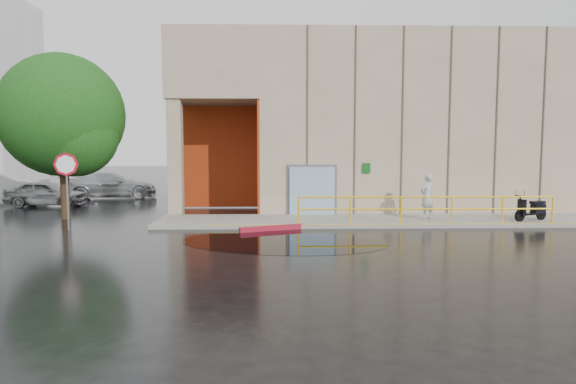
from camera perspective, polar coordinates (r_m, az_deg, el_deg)
name	(u,v)px	position (r m, az deg, el deg)	size (l,w,h in m)	color
ground	(320,245)	(15.94, 3.54, -5.87)	(120.00, 120.00, 0.00)	black
sidewalk	(410,220)	(21.00, 13.38, -3.10)	(20.00, 3.00, 0.15)	gray
building	(399,123)	(27.37, 12.28, 7.50)	(20.00, 10.17, 8.00)	gray
guardrail	(426,210)	(19.71, 15.13, -1.91)	(9.56, 0.06, 1.03)	yellow
person	(427,196)	(20.92, 15.20, -0.46)	(0.66, 0.44, 1.82)	#AEAFB3
scooter	(532,203)	(21.93, 25.44, -1.09)	(1.60, 1.02, 1.21)	black
stop_sign	(66,174)	(20.01, -23.40, 1.80)	(0.81, 0.31, 2.80)	slate
red_curb	(271,228)	(18.47, -1.85, -4.04)	(2.40, 0.18, 0.18)	maroon
puddle	(283,242)	(16.36, -0.61, -5.56)	(6.58, 4.05, 0.01)	black
car_a	(46,193)	(28.38, -25.26, -0.14)	(1.55, 3.86, 1.32)	#9C9FA2
car_c	(110,185)	(31.30, -19.15, 0.71)	(2.12, 5.22, 1.52)	#B0B3B8
tree_near	(65,120)	(23.04, -23.53, 7.35)	(5.02, 5.02, 6.80)	#2F1F0F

